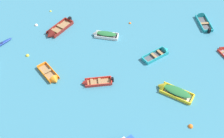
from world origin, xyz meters
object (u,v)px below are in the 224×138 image
(rowboat_turquoise_far_left, at_px, (202,19))
(mooring_buoy_far_field, at_px, (36,25))
(rowboat_red_cluster_outer, at_px, (91,83))
(rowboat_turquoise_distant_center, at_px, (161,53))
(mooring_buoy_central, at_px, (130,23))
(rowboat_yellow_cluster_inner, at_px, (171,90))
(mooring_buoy_outer_edge, at_px, (190,127))
(mooring_buoy_between_boats_left, at_px, (51,11))
(mooring_buoy_midfield, at_px, (28,56))
(kayak_deep_blue_near_right, at_px, (2,44))
(rowboat_maroon_back_row_left, at_px, (54,32))
(rowboat_red_far_back, at_px, (223,51))
(rowboat_orange_midfield_right, at_px, (52,77))
(rowboat_white_far_right, at_px, (102,34))

(rowboat_turquoise_far_left, height_order, mooring_buoy_far_field, rowboat_turquoise_far_left)
(rowboat_red_cluster_outer, bearing_deg, rowboat_turquoise_distant_center, 18.13)
(mooring_buoy_far_field, relative_size, mooring_buoy_central, 1.35)
(rowboat_yellow_cluster_inner, height_order, mooring_buoy_outer_edge, rowboat_yellow_cluster_inner)
(mooring_buoy_between_boats_left, height_order, mooring_buoy_midfield, mooring_buoy_midfield)
(rowboat_turquoise_distant_center, xyz_separation_m, mooring_buoy_central, (-2.15, 6.40, -0.20))
(mooring_buoy_outer_edge, bearing_deg, kayak_deep_blue_near_right, 139.45)
(mooring_buoy_between_boats_left, xyz_separation_m, mooring_buoy_midfield, (-3.19, -8.33, 0.00))
(rowboat_turquoise_far_left, xyz_separation_m, mooring_buoy_central, (-9.64, 1.17, -0.18))
(rowboat_maroon_back_row_left, relative_size, rowboat_turquoise_distant_center, 1.05)
(rowboat_turquoise_distant_center, xyz_separation_m, rowboat_red_cluster_outer, (-8.77, -2.87, -0.02))
(kayak_deep_blue_near_right, height_order, rowboat_red_far_back, rowboat_red_far_back)
(rowboat_yellow_cluster_inner, xyz_separation_m, mooring_buoy_central, (-1.37, 12.04, -0.30))
(rowboat_turquoise_far_left, distance_m, mooring_buoy_central, 9.72)
(rowboat_orange_midfield_right, xyz_separation_m, mooring_buoy_far_field, (-1.53, 9.75, -0.17))
(rowboat_red_far_back, xyz_separation_m, mooring_buoy_central, (-9.58, 7.55, -0.13))
(rowboat_red_far_back, xyz_separation_m, mooring_buoy_outer_edge, (-7.77, -8.89, -0.13))
(rowboat_turquoise_far_left, relative_size, rowboat_orange_midfield_right, 1.17)
(mooring_buoy_central, bearing_deg, rowboat_orange_midfield_right, -144.43)
(rowboat_maroon_back_row_left, bearing_deg, mooring_buoy_central, 0.08)
(rowboat_yellow_cluster_inner, height_order, rowboat_maroon_back_row_left, rowboat_maroon_back_row_left)
(rowboat_orange_midfield_right, distance_m, mooring_buoy_central, 13.17)
(kayak_deep_blue_near_right, bearing_deg, mooring_buoy_far_field, 34.65)
(rowboat_orange_midfield_right, xyz_separation_m, rowboat_red_cluster_outer, (4.10, -1.61, 0.01))
(kayak_deep_blue_near_right, xyz_separation_m, rowboat_orange_midfield_right, (5.74, -6.84, 0.04))
(rowboat_white_far_right, xyz_separation_m, rowboat_red_cluster_outer, (-2.57, -7.45, -0.12))
(rowboat_yellow_cluster_inner, relative_size, rowboat_red_cluster_outer, 1.06)
(rowboat_red_far_back, bearing_deg, rowboat_maroon_back_row_left, 158.90)
(mooring_buoy_outer_edge, relative_size, mooring_buoy_far_field, 1.08)
(kayak_deep_blue_near_right, height_order, rowboat_orange_midfield_right, rowboat_orange_midfield_right)
(rowboat_red_far_back, distance_m, mooring_buoy_central, 12.20)
(rowboat_orange_midfield_right, bearing_deg, rowboat_maroon_back_row_left, 84.38)
(rowboat_red_far_back, bearing_deg, rowboat_yellow_cluster_inner, -151.31)
(rowboat_turquoise_far_left, distance_m, rowboat_orange_midfield_right, 21.37)
(rowboat_yellow_cluster_inner, distance_m, rowboat_red_cluster_outer, 8.46)
(kayak_deep_blue_near_right, height_order, rowboat_maroon_back_row_left, rowboat_maroon_back_row_left)
(rowboat_white_far_right, distance_m, mooring_buoy_midfield, 9.50)
(rowboat_red_far_back, bearing_deg, mooring_buoy_far_field, 156.16)
(rowboat_red_far_back, bearing_deg, mooring_buoy_outer_edge, -131.14)
(kayak_deep_blue_near_right, bearing_deg, mooring_buoy_central, 2.85)
(rowboat_orange_midfield_right, distance_m, mooring_buoy_between_boats_left, 12.51)
(rowboat_maroon_back_row_left, distance_m, rowboat_turquoise_distant_center, 13.69)
(rowboat_red_cluster_outer, height_order, mooring_buoy_midfield, rowboat_red_cluster_outer)
(rowboat_white_far_right, relative_size, rowboat_red_cluster_outer, 0.98)
(kayak_deep_blue_near_right, xyz_separation_m, rowboat_red_far_back, (26.03, -6.73, -0.00))
(kayak_deep_blue_near_right, xyz_separation_m, mooring_buoy_midfield, (3.06, -2.67, -0.13))
(rowboat_turquoise_far_left, height_order, mooring_buoy_central, rowboat_turquoise_far_left)
(rowboat_red_cluster_outer, xyz_separation_m, mooring_buoy_far_field, (-5.63, 11.36, -0.18))
(rowboat_turquoise_far_left, bearing_deg, rowboat_red_cluster_outer, -153.53)
(rowboat_turquoise_distant_center, bearing_deg, mooring_buoy_between_boats_left, 137.74)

